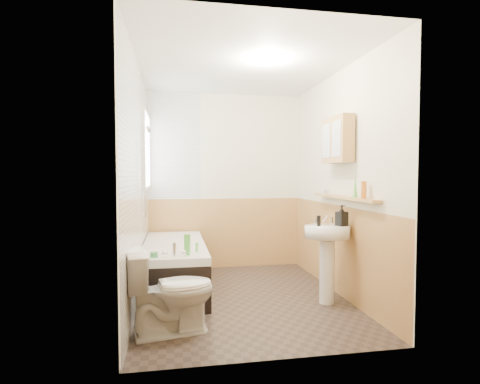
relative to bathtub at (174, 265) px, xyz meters
name	(u,v)px	position (x,y,z in m)	size (l,w,h in m)	color
floor	(242,298)	(0.73, -0.45, -0.28)	(2.80, 2.80, 0.00)	#2E2521
ceiling	(242,66)	(0.73, -0.45, 2.22)	(2.80, 2.80, 0.00)	white
wall_back	(225,181)	(0.73, 0.96, 0.97)	(2.20, 0.02, 2.50)	#ECE6C3
wall_front	(278,188)	(0.73, -1.86, 0.97)	(2.20, 0.02, 2.50)	#ECE6C3
wall_left	(136,184)	(-0.38, -0.45, 0.97)	(0.02, 2.80, 2.50)	#ECE6C3
wall_right	(339,183)	(1.84, -0.45, 0.97)	(0.02, 2.80, 2.50)	#ECE6C3
wainscot_right	(336,249)	(1.82, -0.45, 0.22)	(0.01, 2.80, 1.00)	tan
wainscot_front	(277,291)	(0.73, -1.84, 0.22)	(2.20, 0.01, 1.00)	tan
wainscot_back	(225,233)	(0.73, 0.94, 0.22)	(2.20, 0.01, 1.00)	tan
tile_cladding_left	(138,184)	(-0.36, -0.45, 0.97)	(0.01, 2.80, 2.50)	white
tile_return_back	(174,146)	(0.01, 0.93, 1.47)	(0.75, 0.01, 1.50)	white
window	(147,151)	(-0.33, 0.50, 1.37)	(0.03, 0.79, 0.99)	white
bathtub	(174,265)	(0.00, 0.00, 0.00)	(0.70, 1.76, 0.69)	black
shower_riser	(145,156)	(-0.31, -0.13, 1.27)	(0.10, 0.08, 1.18)	silver
toilet	(171,291)	(-0.03, -1.25, 0.08)	(0.41, 0.74, 0.72)	white
sink	(327,248)	(1.57, -0.77, 0.30)	(0.48, 0.38, 0.92)	white
pine_shelf	(343,197)	(1.77, -0.70, 0.82)	(0.10, 1.38, 0.03)	tan
medicine_cabinet	(337,140)	(1.74, -0.60, 1.43)	(0.14, 0.55, 0.50)	tan
foam_can	(364,190)	(1.77, -1.15, 0.92)	(0.05, 0.05, 0.16)	orange
green_bottle	(355,186)	(1.77, -0.98, 0.95)	(0.05, 0.05, 0.23)	#59C647
black_jar	(323,192)	(1.77, -0.17, 0.86)	(0.07, 0.07, 0.05)	silver
soap_bottle	(342,221)	(1.71, -0.82, 0.58)	(0.10, 0.22, 0.10)	black
clear_bottle	(319,221)	(1.46, -0.80, 0.58)	(0.04, 0.04, 0.11)	black
blue_gel	(187,245)	(0.13, -0.70, 0.36)	(0.06, 0.04, 0.21)	#59C647
cream_jar	(154,255)	(-0.19, -0.75, 0.29)	(0.08, 0.08, 0.05)	#388447
orange_bottle	(197,247)	(0.23, -0.54, 0.31)	(0.03, 0.03, 0.09)	#59C647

